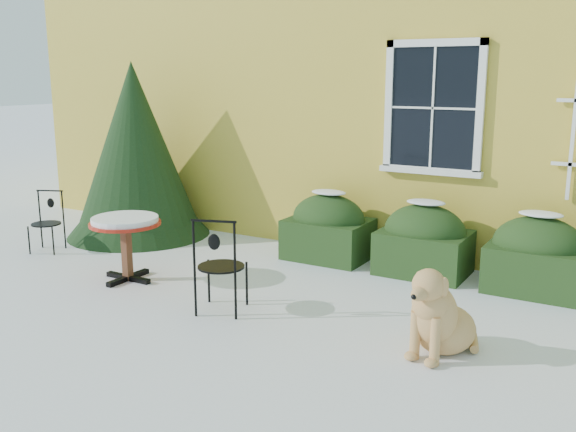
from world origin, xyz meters
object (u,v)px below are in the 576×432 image
Objects in this scene: bistro_table at (125,228)px; patio_chair_far at (47,221)px; patio_chair_near at (220,265)px; dog at (438,318)px; evergreen_shrub at (136,167)px.

patio_chair_far reaches higher than bistro_table.
dog is (2.22, 0.12, -0.17)m from patio_chair_near.
patio_chair_near reaches higher than patio_chair_far.
patio_chair_far is at bearing 167.79° from bistro_table.
patio_chair_far is at bearing -172.96° from dog.
dog is (3.78, -0.16, -0.30)m from bistro_table.
patio_chair_near is 3.50m from patio_chair_far.
bistro_table is (1.44, -1.72, -0.40)m from evergreen_shrub.
patio_chair_near is 1.13× the size of dog.
evergreen_shrub is 2.56× the size of patio_chair_near.
evergreen_shrub reaches higher than patio_chair_far.
evergreen_shrub reaches higher than bistro_table.
patio_chair_far is 0.93× the size of dog.
patio_chair_near is at bearing -164.10° from dog.
dog reaches higher than bistro_table.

